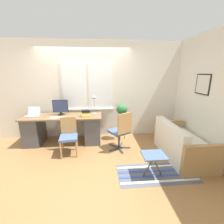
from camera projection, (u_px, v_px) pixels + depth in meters
ground_plane at (85, 147)px, 3.82m from camera, size 14.00×14.00×0.00m
wall_back_with_window at (85, 91)px, 4.23m from camera, size 9.00×0.12×2.70m
wall_right_with_picture at (193, 93)px, 3.70m from camera, size 0.08×9.00×2.70m
desk at (64, 128)px, 4.02m from camera, size 2.02×0.71×0.75m
laptop at (33, 114)px, 3.92m from camera, size 0.33×0.27×0.23m
monitor at (60, 107)px, 3.97m from camera, size 0.40×0.18×0.40m
keyboard at (58, 118)px, 3.72m from camera, size 0.40×0.12×0.02m
mouse at (69, 117)px, 3.73m from camera, size 0.04×0.07×0.03m
desk_lamp at (94, 100)px, 4.02m from camera, size 0.13×0.13×0.49m
book_stack at (86, 114)px, 3.83m from camera, size 0.23×0.16×0.17m
desk_chair_wooden at (69, 135)px, 3.44m from camera, size 0.43×0.44×0.85m
office_chair_swivel at (121, 130)px, 3.60m from camera, size 0.57×0.58×0.97m
couch_loveseat at (180, 145)px, 3.37m from camera, size 0.78×1.49×0.78m
plant_stand at (122, 121)px, 4.17m from camera, size 0.22×0.22×0.64m
potted_plant at (122, 110)px, 4.09m from camera, size 0.30×0.30×0.38m
floor_rug_striped at (156, 173)px, 2.83m from camera, size 1.47×0.65×0.01m
folding_stool at (154, 156)px, 2.67m from camera, size 0.42×0.35×0.44m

